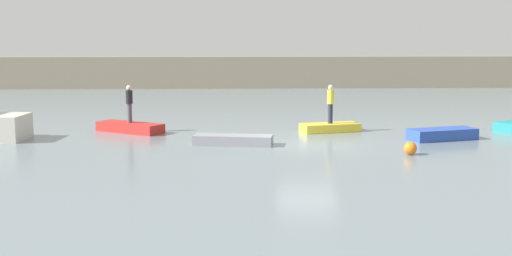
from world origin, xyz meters
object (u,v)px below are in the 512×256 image
at_px(rowboat_grey, 233,140).
at_px(rowboat_blue, 442,134).
at_px(rowboat_red, 130,127).
at_px(person_yellow_shirt, 331,102).
at_px(rowboat_yellow, 330,127).
at_px(mooring_buoy, 410,148).
at_px(person_dark_shirt, 129,102).

height_order(rowboat_grey, rowboat_blue, rowboat_blue).
bearing_deg(rowboat_red, person_yellow_shirt, 31.79).
distance_m(rowboat_yellow, person_yellow_shirt, 1.24).
bearing_deg(person_yellow_shirt, mooring_buoy, -70.75).
relative_size(rowboat_yellow, person_yellow_shirt, 1.51).
distance_m(rowboat_yellow, rowboat_blue, 5.23).
relative_size(person_yellow_shirt, person_dark_shirt, 1.03).
height_order(person_yellow_shirt, person_dark_shirt, person_yellow_shirt).
xyz_separation_m(rowboat_blue, person_dark_shirt, (-14.05, 2.83, 1.21)).
bearing_deg(person_dark_shirt, rowboat_red, -90.00).
xyz_separation_m(rowboat_blue, person_yellow_shirt, (-4.55, 2.58, 1.19)).
relative_size(rowboat_grey, person_yellow_shirt, 1.79).
bearing_deg(person_dark_shirt, person_yellow_shirt, -1.52).
bearing_deg(rowboat_blue, rowboat_yellow, 134.38).
xyz_separation_m(rowboat_red, rowboat_yellow, (9.50, -0.25, -0.03)).
bearing_deg(person_dark_shirt, rowboat_grey, -38.00).
bearing_deg(rowboat_red, mooring_buoy, 4.61).
height_order(rowboat_yellow, person_yellow_shirt, person_yellow_shirt).
relative_size(rowboat_grey, rowboat_yellow, 1.18).
relative_size(rowboat_red, rowboat_blue, 1.12).
height_order(rowboat_blue, mooring_buoy, mooring_buoy).
xyz_separation_m(rowboat_yellow, mooring_buoy, (2.14, -6.12, 0.05)).
bearing_deg(rowboat_yellow, person_yellow_shirt, 0.00).
distance_m(rowboat_yellow, mooring_buoy, 6.48).
relative_size(rowboat_red, person_dark_shirt, 1.88).
bearing_deg(rowboat_red, rowboat_yellow, 31.79).
height_order(rowboat_yellow, person_dark_shirt, person_dark_shirt).
relative_size(rowboat_yellow, person_dark_shirt, 1.57).
bearing_deg(mooring_buoy, rowboat_yellow, 109.25).
distance_m(rowboat_grey, rowboat_blue, 9.25).
relative_size(rowboat_yellow, mooring_buoy, 5.53).
relative_size(person_dark_shirt, mooring_buoy, 3.53).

